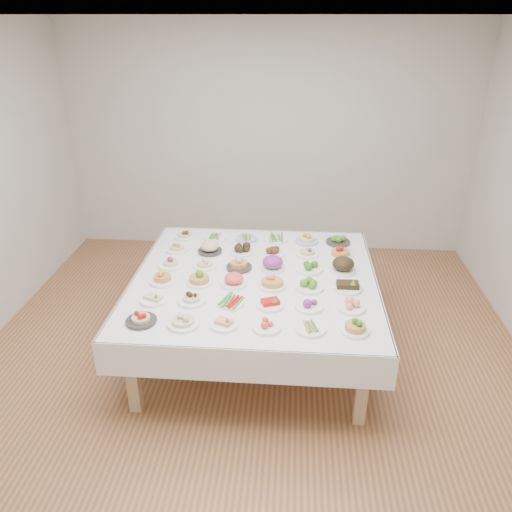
# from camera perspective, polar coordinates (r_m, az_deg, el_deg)

# --- Properties ---
(room_envelope) EXTENTS (5.02, 5.02, 2.81)m
(room_envelope) POSITION_cam_1_polar(r_m,az_deg,el_deg) (3.76, -0.85, 10.95)
(room_envelope) COLOR #A16843
(room_envelope) RESTS_ON ground
(display_table) EXTENTS (2.11, 2.11, 0.75)m
(display_table) POSITION_cam_1_polar(r_m,az_deg,el_deg) (4.36, -0.15, -3.21)
(display_table) COLOR white
(display_table) RESTS_ON ground
(dish_0) EXTENTS (0.23, 0.23, 0.12)m
(dish_0) POSITION_cam_1_polar(r_m,az_deg,el_deg) (3.78, -13.04, -6.66)
(dish_0) COLOR #2E2B29
(dish_0) RESTS_ON display_table
(dish_1) EXTENTS (0.23, 0.23, 0.13)m
(dish_1) POSITION_cam_1_polar(r_m,az_deg,el_deg) (3.70, -8.34, -7.05)
(dish_1) COLOR white
(dish_1) RESTS_ON display_table
(dish_2) EXTENTS (0.21, 0.21, 0.08)m
(dish_2) POSITION_cam_1_polar(r_m,az_deg,el_deg) (3.67, -3.69, -7.60)
(dish_2) COLOR white
(dish_2) RESTS_ON display_table
(dish_3) EXTENTS (0.21, 0.21, 0.08)m
(dish_3) POSITION_cam_1_polar(r_m,az_deg,el_deg) (3.64, 1.21, -7.85)
(dish_3) COLOR white
(dish_3) RESTS_ON display_table
(dish_4) EXTENTS (0.22, 0.22, 0.05)m
(dish_4) POSITION_cam_1_polar(r_m,az_deg,el_deg) (3.65, 6.25, -8.14)
(dish_4) COLOR white
(dish_4) RESTS_ON display_table
(dish_5) EXTENTS (0.20, 0.20, 0.12)m
(dish_5) POSITION_cam_1_polar(r_m,az_deg,el_deg) (3.66, 11.29, -7.83)
(dish_5) COLOR white
(dish_5) RESTS_ON display_table
(dish_6) EXTENTS (0.21, 0.21, 0.09)m
(dish_6) POSITION_cam_1_polar(r_m,az_deg,el_deg) (4.04, -11.66, -4.70)
(dish_6) COLOR white
(dish_6) RESTS_ON display_table
(dish_7) EXTENTS (0.22, 0.22, 0.10)m
(dish_7) POSITION_cam_1_polar(r_m,az_deg,el_deg) (3.97, -7.38, -4.71)
(dish_7) COLOR white
(dish_7) RESTS_ON display_table
(dish_8) EXTENTS (0.22, 0.20, 0.05)m
(dish_8) POSITION_cam_1_polar(r_m,az_deg,el_deg) (3.93, -2.83, -5.24)
(dish_8) COLOR white
(dish_8) RESTS_ON display_table
(dish_9) EXTENTS (0.21, 0.21, 0.09)m
(dish_9) POSITION_cam_1_polar(r_m,az_deg,el_deg) (3.89, 1.63, -5.30)
(dish_9) COLOR white
(dish_9) RESTS_ON display_table
(dish_10) EXTENTS (0.21, 0.21, 0.09)m
(dish_10) POSITION_cam_1_polar(r_m,az_deg,el_deg) (3.89, 6.09, -5.44)
(dish_10) COLOR white
(dish_10) RESTS_ON display_table
(dish_11) EXTENTS (0.21, 0.21, 0.10)m
(dish_11) POSITION_cam_1_polar(r_m,az_deg,el_deg) (3.92, 10.85, -5.42)
(dish_11) COLOR white
(dish_11) RESTS_ON display_table
(dish_12) EXTENTS (0.22, 0.22, 0.13)m
(dish_12) POSITION_cam_1_polar(r_m,az_deg,el_deg) (4.29, -10.64, -2.31)
(dish_12) COLOR white
(dish_12) RESTS_ON display_table
(dish_13) EXTENTS (0.24, 0.23, 0.14)m
(dish_13) POSITION_cam_1_polar(r_m,az_deg,el_deg) (4.22, -6.52, -2.36)
(dish_13) COLOR white
(dish_13) RESTS_ON display_table
(dish_14) EXTENTS (0.22, 0.22, 0.13)m
(dish_14) POSITION_cam_1_polar(r_m,az_deg,el_deg) (4.18, -2.55, -2.56)
(dish_14) COLOR white
(dish_14) RESTS_ON display_table
(dish_15) EXTENTS (0.22, 0.22, 0.13)m
(dish_15) POSITION_cam_1_polar(r_m,az_deg,el_deg) (4.15, 1.87, -2.83)
(dish_15) COLOR white
(dish_15) RESTS_ON display_table
(dish_16) EXTENTS (0.23, 0.23, 0.11)m
(dish_16) POSITION_cam_1_polar(r_m,az_deg,el_deg) (4.15, 6.15, -3.14)
(dish_16) COLOR white
(dish_16) RESTS_ON display_table
(dish_17) EXTENTS (0.24, 0.24, 0.11)m
(dish_17) POSITION_cam_1_polar(r_m,az_deg,el_deg) (4.18, 10.44, -3.16)
(dish_17) COLOR white
(dish_17) RESTS_ON display_table
(dish_18) EXTENTS (0.23, 0.23, 0.12)m
(dish_18) POSITION_cam_1_polar(r_m,az_deg,el_deg) (4.55, -9.73, -0.51)
(dish_18) COLOR white
(dish_18) RESTS_ON display_table
(dish_19) EXTENTS (0.21, 0.21, 0.10)m
(dish_19) POSITION_cam_1_polar(r_m,az_deg,el_deg) (4.49, -5.87, -0.77)
(dish_19) COLOR white
(dish_19) RESTS_ON display_table
(dish_20) EXTENTS (0.24, 0.23, 0.14)m
(dish_20) POSITION_cam_1_polar(r_m,az_deg,el_deg) (4.44, -1.96, -0.70)
(dish_20) COLOR #2E2B29
(dish_20) RESTS_ON display_table
(dish_21) EXTENTS (0.22, 0.22, 0.12)m
(dish_21) POSITION_cam_1_polar(r_m,az_deg,el_deg) (4.43, 1.92, -0.87)
(dish_21) COLOR white
(dish_21) RESTS_ON display_table
(dish_22) EXTENTS (0.24, 0.24, 0.10)m
(dish_22) POSITION_cam_1_polar(r_m,az_deg,el_deg) (4.44, 6.10, -1.13)
(dish_22) COLOR white
(dish_22) RESTS_ON display_table
(dish_23) EXTENTS (0.27, 0.27, 0.15)m
(dish_23) POSITION_cam_1_polar(r_m,az_deg,el_deg) (4.45, 9.94, -0.94)
(dish_23) COLOR white
(dish_23) RESTS_ON display_table
(dish_24) EXTENTS (0.21, 0.21, 0.11)m
(dish_24) POSITION_cam_1_polar(r_m,az_deg,el_deg) (4.84, -9.01, 1.12)
(dish_24) COLOR white
(dish_24) RESTS_ON display_table
(dish_25) EXTENTS (0.23, 0.23, 0.14)m
(dish_25) POSITION_cam_1_polar(r_m,az_deg,el_deg) (4.76, -5.31, 1.19)
(dish_25) COLOR #2E2B29
(dish_25) RESTS_ON display_table
(dish_26) EXTENTS (0.22, 0.22, 0.10)m
(dish_26) POSITION_cam_1_polar(r_m,az_deg,el_deg) (4.73, -1.67, 0.84)
(dish_26) COLOR white
(dish_26) RESTS_ON display_table
(dish_27) EXTENTS (0.21, 0.21, 0.08)m
(dish_27) POSITION_cam_1_polar(r_m,az_deg,el_deg) (4.71, 2.08, 0.51)
(dish_27) COLOR white
(dish_27) RESTS_ON display_table
(dish_28) EXTENTS (0.21, 0.21, 0.10)m
(dish_28) POSITION_cam_1_polar(r_m,az_deg,el_deg) (4.72, 5.87, 0.55)
(dish_28) COLOR white
(dish_28) RESTS_ON display_table
(dish_29) EXTENTS (0.23, 0.22, 0.13)m
(dish_29) POSITION_cam_1_polar(r_m,az_deg,el_deg) (4.72, 9.66, 0.59)
(dish_29) COLOR white
(dish_29) RESTS_ON display_table
(dish_30) EXTENTS (0.21, 0.21, 0.10)m
(dish_30) POSITION_cam_1_polar(r_m,az_deg,el_deg) (5.11, -8.17, 2.52)
(dish_30) COLOR white
(dish_30) RESTS_ON display_table
(dish_31) EXTENTS (0.24, 0.24, 0.05)m
(dish_31) POSITION_cam_1_polar(r_m,az_deg,el_deg) (5.07, -4.70, 2.19)
(dish_31) COLOR white
(dish_31) RESTS_ON display_table
(dish_32) EXTENTS (0.21, 0.21, 0.05)m
(dish_32) POSITION_cam_1_polar(r_m,az_deg,el_deg) (5.03, -1.12, 2.03)
(dish_32) COLOR #4C66B2
(dish_32) RESTS_ON display_table
(dish_33) EXTENTS (0.23, 0.23, 0.06)m
(dish_33) POSITION_cam_1_polar(r_m,az_deg,el_deg) (5.01, 2.29, 2.02)
(dish_33) COLOR white
(dish_33) RESTS_ON display_table
(dish_34) EXTENTS (0.22, 0.22, 0.12)m
(dish_34) POSITION_cam_1_polar(r_m,az_deg,el_deg) (4.98, 5.85, 2.12)
(dish_34) COLOR #4C66B2
(dish_34) RESTS_ON display_table
(dish_35) EXTENTS (0.24, 0.24, 0.10)m
(dish_35) POSITION_cam_1_polar(r_m,az_deg,el_deg) (5.01, 9.38, 1.93)
(dish_35) COLOR #2E2B29
(dish_35) RESTS_ON display_table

